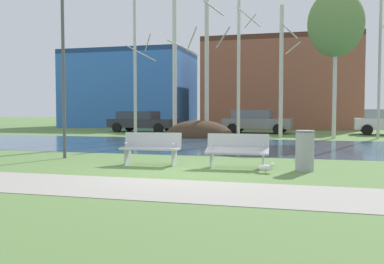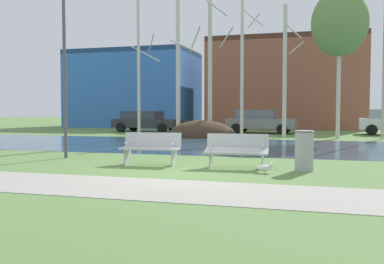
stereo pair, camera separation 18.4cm
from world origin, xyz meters
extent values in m
plane|color=#5B7F42|center=(0.00, 10.00, 0.00)|extent=(120.00, 120.00, 0.00)
cube|color=#9E998E|center=(0.00, -2.00, 0.01)|extent=(60.00, 2.08, 0.01)
cube|color=#33516B|center=(0.00, 7.72, 0.00)|extent=(80.00, 8.06, 0.01)
ellipsoid|color=#423021|center=(-2.71, 13.02, 0.00)|extent=(3.85, 2.82, 1.86)
cube|color=#B2B5B7|center=(-1.17, 1.12, 0.45)|extent=(1.62, 0.56, 0.05)
cube|color=#B2B5B7|center=(-1.19, 1.40, 0.67)|extent=(1.60, 0.17, 0.40)
cube|color=#B2B5B7|center=(-1.83, 1.15, 0.23)|extent=(0.06, 0.43, 0.45)
cube|color=#B2B5B7|center=(-0.52, 1.22, 0.23)|extent=(0.06, 0.43, 0.45)
cylinder|color=#B2B5B7|center=(-1.83, 1.11, 0.59)|extent=(0.06, 0.28, 0.04)
cylinder|color=#B2B5B7|center=(-0.52, 1.18, 0.59)|extent=(0.06, 0.28, 0.04)
cube|color=#B2B5B7|center=(1.17, 1.12, 0.45)|extent=(1.62, 0.56, 0.16)
cube|color=#B2B5B7|center=(1.16, 1.40, 0.67)|extent=(1.60, 0.17, 0.40)
cube|color=#B2B5B7|center=(0.52, 1.15, 0.23)|extent=(0.06, 0.43, 0.45)
cube|color=#B2B5B7|center=(1.83, 1.22, 0.23)|extent=(0.06, 0.43, 0.45)
cylinder|color=#B2B5B7|center=(0.52, 1.11, 0.59)|extent=(0.06, 0.28, 0.04)
cylinder|color=#B2B5B7|center=(1.83, 1.18, 0.59)|extent=(0.06, 0.28, 0.04)
cylinder|color=#999B9E|center=(2.83, 1.11, 0.50)|extent=(0.45, 0.45, 0.99)
torus|color=#5B5D5E|center=(2.83, 1.11, 0.96)|extent=(0.47, 0.47, 0.04)
ellipsoid|color=white|center=(1.93, 0.52, 0.12)|extent=(0.34, 0.15, 0.15)
sphere|color=white|center=(2.09, 0.52, 0.20)|extent=(0.11, 0.11, 0.11)
cone|color=gold|center=(2.15, 0.52, 0.20)|extent=(0.06, 0.03, 0.03)
cylinder|color=gold|center=(1.95, 0.49, 0.05)|extent=(0.01, 0.01, 0.10)
cylinder|color=gold|center=(1.95, 0.55, 0.05)|extent=(0.01, 0.01, 0.10)
cylinder|color=#4C4C51|center=(-4.31, 2.02, 2.44)|extent=(0.10, 0.10, 4.88)
cylinder|color=beige|center=(-6.78, 13.72, 4.22)|extent=(0.18, 0.18, 8.44)
cylinder|color=beige|center=(-6.13, 14.16, 5.52)|extent=(0.82, 1.16, 0.88)
cylinder|color=beige|center=(-6.09, 13.01, 4.73)|extent=(1.36, 1.33, 0.83)
cylinder|color=beige|center=(-4.30, 13.64, 4.44)|extent=(0.24, 0.24, 8.88)
cylinder|color=beige|center=(-3.44, 14.22, 5.61)|extent=(1.07, 1.51, 1.24)
cylinder|color=beige|center=(-3.60, 12.91, 4.98)|extent=(1.45, 1.41, 0.71)
cylinder|color=beige|center=(-2.32, 13.27, 4.67)|extent=(0.23, 0.23, 9.33)
cylinder|color=beige|center=(-1.51, 13.83, 5.56)|extent=(1.08, 1.53, 0.93)
cylinder|color=beige|center=(-1.81, 12.75, 6.96)|extent=(1.01, 0.99, 0.72)
cylinder|color=beige|center=(-0.58, 13.61, 4.22)|extent=(0.18, 0.18, 8.44)
cylinder|color=beige|center=(-0.01, 14.00, 6.45)|extent=(0.80, 1.14, 0.55)
cylinder|color=beige|center=(0.04, 12.97, 6.43)|extent=(1.18, 1.15, 0.91)
cylinder|color=beige|center=(1.72, 13.65, 3.56)|extent=(0.22, 0.22, 7.12)
cylinder|color=beige|center=(2.31, 14.05, 4.86)|extent=(0.84, 1.18, 0.52)
cylinder|color=beige|center=(2.17, 13.19, 5.63)|extent=(0.87, 0.85, 0.71)
cylinder|color=beige|center=(4.47, 13.58, 3.84)|extent=(0.21, 0.21, 7.67)
ellipsoid|color=#668947|center=(4.47, 13.58, 5.99)|extent=(2.87, 2.87, 3.44)
cylinder|color=#BCB7A8|center=(6.69, 13.91, 4.32)|extent=(0.14, 0.14, 8.65)
cube|color=#282B30|center=(-7.56, 17.00, 0.60)|extent=(4.78, 2.18, 0.56)
cube|color=#2F3648|center=(-7.93, 17.03, 1.15)|extent=(2.73, 1.79, 0.54)
cylinder|color=black|center=(-5.96, 17.75, 0.32)|extent=(0.66, 0.28, 0.64)
cylinder|color=black|center=(-6.11, 15.98, 0.32)|extent=(0.66, 0.28, 0.64)
cylinder|color=black|center=(-9.01, 18.02, 0.32)|extent=(0.66, 0.28, 0.64)
cylinder|color=black|center=(-9.17, 16.25, 0.32)|extent=(0.66, 0.28, 0.64)
cube|color=slate|center=(0.11, 17.46, 0.63)|extent=(4.48, 2.12, 0.63)
cube|color=slate|center=(-0.23, 17.49, 1.23)|extent=(2.56, 1.74, 0.56)
cylinder|color=black|center=(1.62, 18.19, 0.32)|extent=(0.66, 0.28, 0.64)
cylinder|color=black|center=(1.46, 16.46, 0.32)|extent=(0.66, 0.28, 0.64)
cylinder|color=black|center=(-1.24, 18.45, 0.32)|extent=(0.66, 0.28, 0.64)
cylinder|color=black|center=(-1.39, 16.72, 0.32)|extent=(0.66, 0.28, 0.64)
cylinder|color=black|center=(6.77, 18.74, 0.32)|extent=(0.66, 0.28, 0.64)
cylinder|color=black|center=(6.60, 16.88, 0.32)|extent=(0.66, 0.28, 0.64)
cube|color=#3870C6|center=(-12.15, 25.65, 3.15)|extent=(10.76, 7.09, 6.30)
cube|color=navy|center=(-12.15, 25.65, 6.50)|extent=(10.76, 7.09, 0.40)
cube|color=brown|center=(1.16, 26.81, 3.45)|extent=(12.18, 8.40, 6.90)
cube|color=#4E2C21|center=(1.16, 26.81, 7.10)|extent=(12.18, 8.40, 0.40)
camera|label=1|loc=(2.69, -9.25, 1.48)|focal=38.57mm
camera|label=2|loc=(2.86, -9.20, 1.48)|focal=38.57mm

